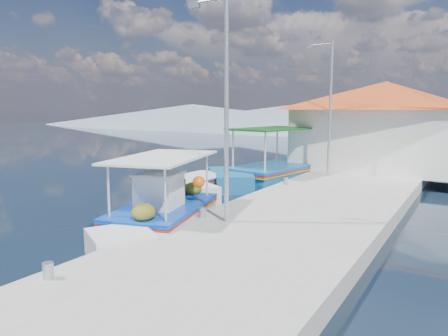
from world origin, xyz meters
The scene contains 10 objects.
ground centered at (0.00, 0.00, 0.00)m, with size 160.00×160.00×0.00m, color black.
quay centered at (5.90, 6.00, 0.25)m, with size 5.00×44.00×0.50m, color #AAA89F.
bollards centered at (3.80, 5.25, 0.65)m, with size 0.20×17.20×0.30m.
main_caique centered at (2.41, 2.08, 0.46)m, with size 3.36×7.04×2.40m.
caique_green_canopy centered at (1.97, 10.65, 0.44)m, with size 3.23×7.72×2.93m.
caique_blue_hull centered at (0.16, 6.90, 0.28)m, with size 1.85×5.81×1.03m.
harbor_building centered at (6.20, 15.00, 2.78)m, with size 10.49×10.49×4.40m.
lamp_post_near centered at (4.51, 2.00, 3.85)m, with size 1.21×0.14×6.00m.
lamp_post_far centered at (4.51, 11.00, 3.85)m, with size 1.21×0.14×6.00m.
mountain_ridge centered at (6.54, 56.00, 2.04)m, with size 171.40×96.00×5.50m.
Camera 1 is at (10.33, -7.58, 3.60)m, focal length 33.66 mm.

